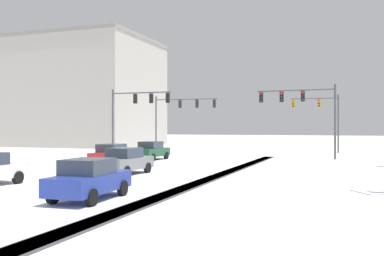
{
  "coord_description": "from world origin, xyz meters",
  "views": [
    {
      "loc": [
        11.23,
        -8.63,
        2.85
      ],
      "look_at": [
        0.0,
        22.54,
        2.8
      ],
      "focal_mm": 40.75,
      "sensor_mm": 36.0,
      "label": 1
    }
  ],
  "objects_px": {
    "office_building_far_left_block": "(83,93)",
    "car_red_second": "(112,155)",
    "car_blue_fifth": "(89,179)",
    "car_grey_third": "(125,161)",
    "traffic_signal_near_right": "(303,105)",
    "car_dark_green_lead": "(151,151)",
    "traffic_signal_near_left": "(136,107)",
    "traffic_signal_far_left": "(180,110)",
    "traffic_signal_far_right": "(322,112)"
  },
  "relations": [
    {
      "from": "traffic_signal_near_right",
      "to": "car_grey_third",
      "type": "distance_m",
      "value": 18.38
    },
    {
      "from": "traffic_signal_near_left",
      "to": "traffic_signal_far_left",
      "type": "bearing_deg",
      "value": 86.88
    },
    {
      "from": "car_blue_fifth",
      "to": "office_building_far_left_block",
      "type": "bearing_deg",
      "value": 124.22
    },
    {
      "from": "car_dark_green_lead",
      "to": "traffic_signal_near_left",
      "type": "bearing_deg",
      "value": 140.63
    },
    {
      "from": "traffic_signal_near_right",
      "to": "traffic_signal_far_right",
      "type": "height_order",
      "value": "same"
    },
    {
      "from": "traffic_signal_far_left",
      "to": "car_red_second",
      "type": "distance_m",
      "value": 19.21
    },
    {
      "from": "traffic_signal_far_right",
      "to": "office_building_far_left_block",
      "type": "height_order",
      "value": "office_building_far_left_block"
    },
    {
      "from": "traffic_signal_far_right",
      "to": "car_blue_fifth",
      "type": "xyz_separation_m",
      "value": [
        -6.76,
        -36.05,
        -3.79
      ]
    },
    {
      "from": "traffic_signal_near_right",
      "to": "office_building_far_left_block",
      "type": "relative_size",
      "value": 0.31
    },
    {
      "from": "traffic_signal_far_right",
      "to": "car_red_second",
      "type": "relative_size",
      "value": 1.58
    },
    {
      "from": "car_grey_third",
      "to": "traffic_signal_near_right",
      "type": "bearing_deg",
      "value": 60.16
    },
    {
      "from": "traffic_signal_far_left",
      "to": "car_dark_green_lead",
      "type": "height_order",
      "value": "traffic_signal_far_left"
    },
    {
      "from": "car_blue_fifth",
      "to": "office_building_far_left_block",
      "type": "xyz_separation_m",
      "value": [
        -29.49,
        43.37,
        7.35
      ]
    },
    {
      "from": "traffic_signal_far_left",
      "to": "car_dark_green_lead",
      "type": "xyz_separation_m",
      "value": [
        2.11,
        -12.43,
        -4.02
      ]
    },
    {
      "from": "car_grey_third",
      "to": "traffic_signal_far_left",
      "type": "bearing_deg",
      "value": 103.48
    },
    {
      "from": "car_grey_third",
      "to": "car_dark_green_lead",
      "type": "bearing_deg",
      "value": 107.57
    },
    {
      "from": "car_grey_third",
      "to": "car_blue_fifth",
      "type": "height_order",
      "value": "same"
    },
    {
      "from": "car_red_second",
      "to": "car_grey_third",
      "type": "bearing_deg",
      "value": -52.6
    },
    {
      "from": "car_red_second",
      "to": "traffic_signal_near_left",
      "type": "bearing_deg",
      "value": 105.89
    },
    {
      "from": "traffic_signal_far_right",
      "to": "car_grey_third",
      "type": "relative_size",
      "value": 1.56
    },
    {
      "from": "traffic_signal_near_left",
      "to": "car_blue_fifth",
      "type": "bearing_deg",
      "value": -67.1
    },
    {
      "from": "car_grey_third",
      "to": "car_blue_fifth",
      "type": "xyz_separation_m",
      "value": [
        3.11,
        -8.67,
        0.0
      ]
    },
    {
      "from": "traffic_signal_near_left",
      "to": "car_blue_fifth",
      "type": "distance_m",
      "value": 24.35
    },
    {
      "from": "traffic_signal_far_right",
      "to": "car_blue_fifth",
      "type": "bearing_deg",
      "value": -100.62
    },
    {
      "from": "car_dark_green_lead",
      "to": "car_red_second",
      "type": "distance_m",
      "value": 6.27
    },
    {
      "from": "traffic_signal_near_right",
      "to": "traffic_signal_far_left",
      "type": "height_order",
      "value": "same"
    },
    {
      "from": "car_red_second",
      "to": "car_grey_third",
      "type": "height_order",
      "value": "same"
    },
    {
      "from": "traffic_signal_far_right",
      "to": "car_grey_third",
      "type": "xyz_separation_m",
      "value": [
        -9.87,
        -27.38,
        -3.79
      ]
    },
    {
      "from": "traffic_signal_near_right",
      "to": "car_red_second",
      "type": "relative_size",
      "value": 1.65
    },
    {
      "from": "traffic_signal_far_right",
      "to": "car_dark_green_lead",
      "type": "height_order",
      "value": "traffic_signal_far_right"
    },
    {
      "from": "traffic_signal_near_right",
      "to": "traffic_signal_far_left",
      "type": "bearing_deg",
      "value": 150.86
    },
    {
      "from": "car_dark_green_lead",
      "to": "car_red_second",
      "type": "relative_size",
      "value": 1.02
    },
    {
      "from": "traffic_signal_far_left",
      "to": "office_building_far_left_block",
      "type": "bearing_deg",
      "value": 152.01
    },
    {
      "from": "traffic_signal_far_right",
      "to": "traffic_signal_far_left",
      "type": "distance_m",
      "value": 15.98
    },
    {
      "from": "car_dark_green_lead",
      "to": "car_blue_fifth",
      "type": "xyz_separation_m",
      "value": [
        6.68,
        -19.94,
        0.0
      ]
    },
    {
      "from": "traffic_signal_near_right",
      "to": "traffic_signal_far_right",
      "type": "xyz_separation_m",
      "value": [
        0.94,
        11.82,
        -0.21
      ]
    },
    {
      "from": "car_red_second",
      "to": "car_dark_green_lead",
      "type": "bearing_deg",
      "value": 87.57
    },
    {
      "from": "car_blue_fifth",
      "to": "traffic_signal_far_right",
      "type": "bearing_deg",
      "value": 79.38
    },
    {
      "from": "car_red_second",
      "to": "car_grey_third",
      "type": "xyz_separation_m",
      "value": [
        3.83,
        -5.01,
        0.0
      ]
    },
    {
      "from": "traffic_signal_near_right",
      "to": "car_blue_fifth",
      "type": "height_order",
      "value": "traffic_signal_near_right"
    },
    {
      "from": "car_dark_green_lead",
      "to": "car_blue_fifth",
      "type": "distance_m",
      "value": 21.03
    },
    {
      "from": "car_red_second",
      "to": "car_blue_fifth",
      "type": "distance_m",
      "value": 15.34
    },
    {
      "from": "traffic_signal_far_left",
      "to": "car_blue_fifth",
      "type": "relative_size",
      "value": 1.79
    },
    {
      "from": "car_grey_third",
      "to": "car_blue_fifth",
      "type": "distance_m",
      "value": 9.21
    },
    {
      "from": "traffic_signal_near_right",
      "to": "car_dark_green_lead",
      "type": "relative_size",
      "value": 1.63
    },
    {
      "from": "office_building_far_left_block",
      "to": "car_red_second",
      "type": "bearing_deg",
      "value": -52.79
    },
    {
      "from": "traffic_signal_near_left",
      "to": "car_blue_fifth",
      "type": "xyz_separation_m",
      "value": [
        9.35,
        -22.13,
        -3.98
      ]
    },
    {
      "from": "traffic_signal_far_left",
      "to": "car_red_second",
      "type": "xyz_separation_m",
      "value": [
        1.85,
        -18.69,
        -4.02
      ]
    },
    {
      "from": "traffic_signal_far_left",
      "to": "car_blue_fifth",
      "type": "bearing_deg",
      "value": -74.8
    },
    {
      "from": "car_blue_fifth",
      "to": "office_building_far_left_block",
      "type": "height_order",
      "value": "office_building_far_left_block"
    }
  ]
}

